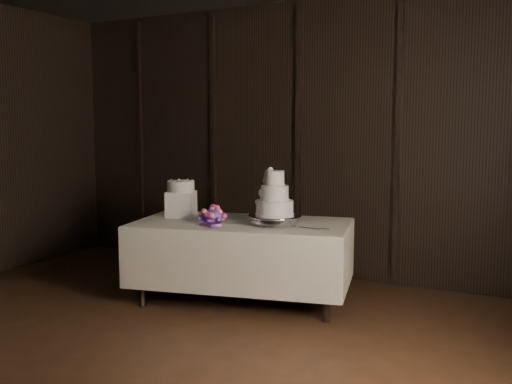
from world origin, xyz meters
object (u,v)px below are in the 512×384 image
object	(u,v)px
display_table	(242,258)
cake_stand	(275,220)
small_cake	(181,186)
wedding_cake	(271,198)
bouquet	(212,216)
box_pedestal	(181,204)

from	to	relation	value
display_table	cake_stand	size ratio (longest dim) A/B	4.49
cake_stand	small_cake	size ratio (longest dim) A/B	1.84
display_table	wedding_cake	world-z (taller)	wedding_cake
small_cake	cake_stand	bearing A→B (deg)	-0.33
bouquet	box_pedestal	xyz separation A→B (m)	(-0.49, 0.20, 0.06)
display_table	bouquet	bearing A→B (deg)	-147.42
bouquet	box_pedestal	bearing A→B (deg)	157.42
wedding_cake	small_cake	distance (m)	1.00
bouquet	small_cake	xyz separation A→B (m)	(-0.49, 0.20, 0.23)
display_table	bouquet	xyz separation A→B (m)	(-0.20, -0.20, 0.41)
bouquet	small_cake	size ratio (longest dim) A/B	1.56
cake_stand	wedding_cake	xyz separation A→B (m)	(-0.03, -0.02, 0.20)
wedding_cake	bouquet	world-z (taller)	wedding_cake
cake_stand	box_pedestal	size ratio (longest dim) A/B	1.86
cake_stand	bouquet	world-z (taller)	bouquet
wedding_cake	display_table	bearing A→B (deg)	-162.67
box_pedestal	small_cake	size ratio (longest dim) A/B	0.99
small_cake	box_pedestal	bearing A→B (deg)	0.00
box_pedestal	small_cake	xyz separation A→B (m)	(0.00, 0.00, 0.18)
cake_stand	small_cake	world-z (taller)	small_cake
box_pedestal	display_table	bearing A→B (deg)	-0.18
wedding_cake	box_pedestal	distance (m)	1.00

